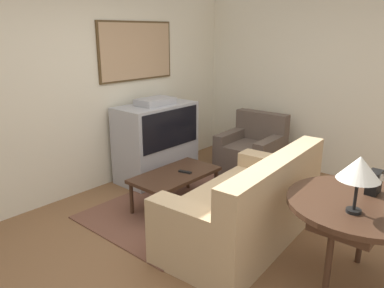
{
  "coord_description": "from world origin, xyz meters",
  "views": [
    {
      "loc": [
        -2.63,
        -1.96,
        2.03
      ],
      "look_at": [
        0.56,
        0.82,
        0.75
      ],
      "focal_mm": 35.0,
      "sensor_mm": 36.0,
      "label": 1
    }
  ],
  "objects_px": {
    "armchair": "(252,153)",
    "coffee_table": "(175,177)",
    "console_table": "(360,210)",
    "mantel_clock": "(374,182)",
    "table_lamp": "(359,169)",
    "couch": "(247,209)",
    "tv": "(156,141)"
  },
  "relations": [
    {
      "from": "armchair",
      "to": "coffee_table",
      "type": "bearing_deg",
      "value": -94.76
    },
    {
      "from": "console_table",
      "to": "mantel_clock",
      "type": "xyz_separation_m",
      "value": [
        0.23,
        -0.02,
        0.16
      ]
    },
    {
      "from": "coffee_table",
      "to": "console_table",
      "type": "height_order",
      "value": "console_table"
    },
    {
      "from": "armchair",
      "to": "table_lamp",
      "type": "distance_m",
      "value": 2.94
    },
    {
      "from": "coffee_table",
      "to": "console_table",
      "type": "distance_m",
      "value": 2.14
    },
    {
      "from": "console_table",
      "to": "mantel_clock",
      "type": "height_order",
      "value": "mantel_clock"
    },
    {
      "from": "armchair",
      "to": "coffee_table",
      "type": "height_order",
      "value": "armchair"
    },
    {
      "from": "couch",
      "to": "tv",
      "type": "bearing_deg",
      "value": -111.04
    },
    {
      "from": "coffee_table",
      "to": "console_table",
      "type": "relative_size",
      "value": 0.96
    },
    {
      "from": "armchair",
      "to": "console_table",
      "type": "xyz_separation_m",
      "value": [
        -1.72,
        -2.05,
        0.4
      ]
    },
    {
      "from": "tv",
      "to": "coffee_table",
      "type": "height_order",
      "value": "tv"
    },
    {
      "from": "couch",
      "to": "mantel_clock",
      "type": "height_order",
      "value": "mantel_clock"
    },
    {
      "from": "couch",
      "to": "table_lamp",
      "type": "bearing_deg",
      "value": 72.0
    },
    {
      "from": "coffee_table",
      "to": "couch",
      "type": "bearing_deg",
      "value": -94.1
    },
    {
      "from": "console_table",
      "to": "table_lamp",
      "type": "height_order",
      "value": "table_lamp"
    },
    {
      "from": "table_lamp",
      "to": "couch",
      "type": "bearing_deg",
      "value": 76.08
    },
    {
      "from": "couch",
      "to": "armchair",
      "type": "relative_size",
      "value": 2.19
    },
    {
      "from": "couch",
      "to": "console_table",
      "type": "xyz_separation_m",
      "value": [
        -0.05,
        -1.06,
        0.37
      ]
    },
    {
      "from": "coffee_table",
      "to": "table_lamp",
      "type": "xyz_separation_m",
      "value": [
        -0.34,
        -2.12,
        0.72
      ]
    },
    {
      "from": "coffee_table",
      "to": "table_lamp",
      "type": "height_order",
      "value": "table_lamp"
    },
    {
      "from": "couch",
      "to": "console_table",
      "type": "bearing_deg",
      "value": 83.15
    },
    {
      "from": "armchair",
      "to": "mantel_clock",
      "type": "xyz_separation_m",
      "value": [
        -1.48,
        -2.07,
        0.56
      ]
    },
    {
      "from": "tv",
      "to": "table_lamp",
      "type": "distance_m",
      "value": 3.13
    },
    {
      "from": "couch",
      "to": "armchair",
      "type": "bearing_deg",
      "value": -153.22
    },
    {
      "from": "couch",
      "to": "mantel_clock",
      "type": "bearing_deg",
      "value": 95.61
    },
    {
      "from": "coffee_table",
      "to": "mantel_clock",
      "type": "relative_size",
      "value": 5.6
    },
    {
      "from": "armchair",
      "to": "table_lamp",
      "type": "relative_size",
      "value": 2.01
    },
    {
      "from": "coffee_table",
      "to": "table_lamp",
      "type": "relative_size",
      "value": 2.47
    },
    {
      "from": "tv",
      "to": "mantel_clock",
      "type": "height_order",
      "value": "tv"
    },
    {
      "from": "armchair",
      "to": "mantel_clock",
      "type": "bearing_deg",
      "value": -38.36
    },
    {
      "from": "console_table",
      "to": "tv",
      "type": "bearing_deg",
      "value": 77.97
    },
    {
      "from": "armchair",
      "to": "table_lamp",
      "type": "xyz_separation_m",
      "value": [
        -1.93,
        -2.07,
        0.8
      ]
    }
  ]
}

